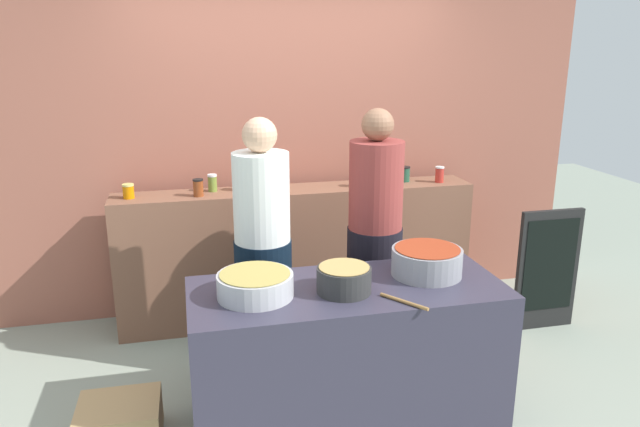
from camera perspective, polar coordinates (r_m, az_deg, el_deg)
The scene contains 21 objects.
ground at distance 3.86m, azimuth 1.25°, elevation -16.63°, with size 12.00×12.00×0.00m, color gray.
storefront_wall at distance 4.70m, azimuth -3.12°, elevation 8.93°, with size 4.80×0.12×3.00m, color #9D5948.
display_shelf at distance 4.59m, azimuth -2.15°, elevation -3.87°, with size 2.70×0.36×1.03m, color brown.
prep_table at distance 3.40m, azimuth 2.59°, elevation -13.44°, with size 1.70×0.70×0.82m, color #333041.
preserve_jar_0 at distance 4.36m, azimuth -17.92°, elevation 2.06°, with size 0.08×0.08×0.10m.
preserve_jar_1 at distance 4.29m, azimuth -11.61°, elevation 2.45°, with size 0.07×0.07×0.12m.
preserve_jar_2 at distance 4.42m, azimuth -10.29°, elevation 2.92°, with size 0.07×0.07×0.13m.
preserve_jar_3 at distance 4.41m, azimuth -7.29°, elevation 2.95°, with size 0.09×0.09×0.12m.
preserve_jar_4 at distance 4.36m, azimuth -4.69°, elevation 2.95°, with size 0.07×0.07×0.13m.
preserve_jar_5 at distance 4.49m, azimuth 4.48°, elevation 3.45°, with size 0.08×0.08×0.14m.
preserve_jar_6 at distance 4.53m, azimuth 5.62°, elevation 3.26°, with size 0.08×0.08×0.10m.
preserve_jar_7 at distance 4.71m, azimuth 8.11°, elevation 3.78°, with size 0.09×0.09×0.12m.
preserve_jar_8 at distance 4.73m, azimuth 11.40°, elevation 3.70°, with size 0.07×0.07×0.12m.
cooking_pot_left at distance 3.09m, azimuth -6.24°, elevation -6.84°, with size 0.39×0.39×0.13m.
cooking_pot_center at distance 3.13m, azimuth 2.32°, elevation -6.34°, with size 0.29×0.29×0.14m.
cooking_pot_right at distance 3.40m, azimuth 10.21°, elevation -4.56°, with size 0.40×0.40×0.16m.
wooden_spoon at distance 3.05m, azimuth 8.06°, elevation -8.37°, with size 0.02×0.02×0.28m, color #9E703D.
cook_with_tongs at distance 3.75m, azimuth -5.48°, elevation -4.73°, with size 0.36×0.36×1.67m.
cook_in_cap at distance 3.92m, azimuth 5.24°, elevation -3.56°, with size 0.36×0.36×1.70m.
bread_crate at distance 3.55m, azimuth -18.65°, elevation -18.51°, with size 0.43×0.36×0.23m, color tan.
chalkboard_sign at distance 4.73m, azimuth 21.00°, elevation -5.03°, with size 0.49×0.05×0.92m.
Camera 1 is at (-0.82, -3.14, 2.08)m, focal length 33.34 mm.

